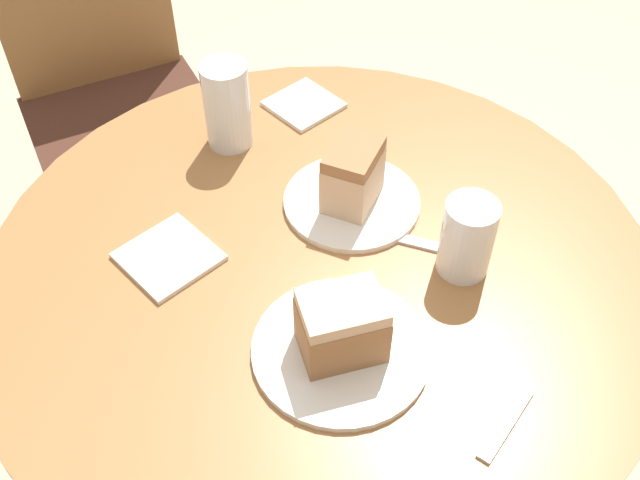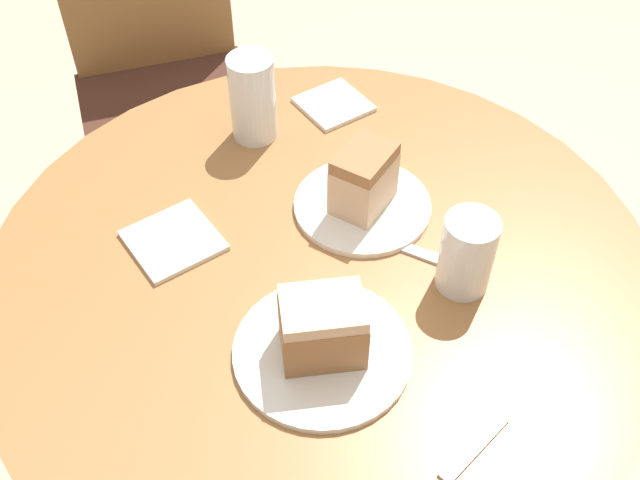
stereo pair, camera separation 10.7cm
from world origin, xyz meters
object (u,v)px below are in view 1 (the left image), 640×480
glass_lemonade (466,241)px  plate_near (352,202)px  cake_slice_near (353,175)px  glass_water (228,109)px  chair (117,103)px  cake_slice_far (342,326)px  plate_far (341,350)px

glass_lemonade → plate_near: bearing=110.6°
cake_slice_near → glass_lemonade: 0.20m
plate_near → glass_water: glass_water is taller
glass_lemonade → chair: bearing=103.9°
plate_near → glass_lemonade: (0.07, -0.19, 0.05)m
cake_slice_near → glass_water: glass_water is taller
cake_slice_far → glass_lemonade: glass_lemonade is taller
cake_slice_near → glass_water: bearing=113.0°
plate_far → cake_slice_far: size_ratio=1.95×
cake_slice_near → glass_water: size_ratio=0.79×
plate_near → glass_lemonade: bearing=-69.4°
chair → cake_slice_near: 0.86m
glass_lemonade → glass_water: bearing=111.9°
plate_near → cake_slice_near: size_ratio=1.79×
plate_far → glass_water: glass_water is taller
plate_near → plate_far: bearing=-124.1°
cake_slice_far → glass_lemonade: (0.23, 0.04, -0.00)m
chair → plate_near: size_ratio=4.20×
chair → cake_slice_far: size_ratio=7.41×
chair → glass_lemonade: (0.24, -0.97, 0.30)m
glass_lemonade → glass_water: (-0.17, 0.43, 0.01)m
plate_far → cake_slice_near: (0.16, 0.23, 0.06)m
glass_lemonade → plate_far: bearing=-169.6°
chair → cake_slice_far: 1.06m
cake_slice_far → glass_water: size_ratio=0.81×
plate_far → glass_water: bearing=82.9°
chair → cake_slice_far: (0.01, -1.01, 0.30)m
cake_slice_near → glass_lemonade: bearing=-69.4°
glass_water → glass_lemonade: bearing=-68.1°
cake_slice_near → glass_lemonade: glass_lemonade is taller
cake_slice_far → glass_lemonade: 0.23m
plate_near → glass_water: 0.26m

